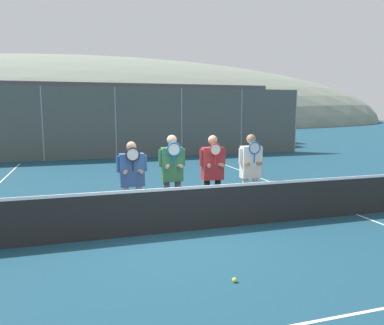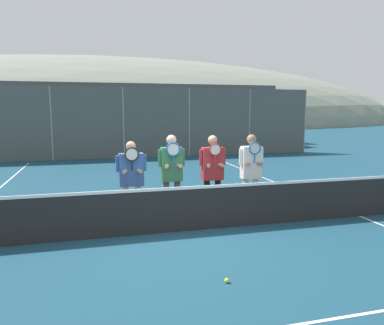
% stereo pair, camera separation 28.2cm
% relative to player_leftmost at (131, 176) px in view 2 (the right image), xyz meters
% --- Properties ---
extents(ground_plane, '(120.00, 120.00, 0.00)m').
position_rel_player_leftmost_xyz_m(ground_plane, '(0.74, -0.64, -1.04)').
color(ground_plane, navy).
extents(hill_distant, '(111.84, 62.14, 21.75)m').
position_rel_player_leftmost_xyz_m(hill_distant, '(0.74, 61.06, -1.04)').
color(hill_distant, gray).
rests_on(hill_distant, ground_plane).
extents(clubhouse_building, '(21.75, 5.50, 4.05)m').
position_rel_player_leftmost_xyz_m(clubhouse_building, '(0.96, 19.53, 1.00)').
color(clubhouse_building, beige).
rests_on(clubhouse_building, ground_plane).
extents(fence_back, '(20.08, 0.06, 3.46)m').
position_rel_player_leftmost_xyz_m(fence_back, '(0.74, 11.07, 0.69)').
color(fence_back, gray).
rests_on(fence_back, ground_plane).
extents(tennis_net, '(11.56, 0.09, 1.00)m').
position_rel_player_leftmost_xyz_m(tennis_net, '(0.74, -0.64, -0.58)').
color(tennis_net, gray).
rests_on(tennis_net, ground_plane).
extents(court_line_right_sideline, '(0.05, 16.00, 0.01)m').
position_rel_player_leftmost_xyz_m(court_line_right_sideline, '(5.04, 2.36, -1.04)').
color(court_line_right_sideline, white).
rests_on(court_line_right_sideline, ground_plane).
extents(player_leftmost, '(0.63, 0.34, 1.76)m').
position_rel_player_leftmost_xyz_m(player_leftmost, '(0.00, 0.00, 0.00)').
color(player_leftmost, white).
rests_on(player_leftmost, ground_plane).
extents(player_center_left, '(0.57, 0.34, 1.88)m').
position_rel_player_leftmost_xyz_m(player_center_left, '(0.84, -0.00, 0.06)').
color(player_center_left, '#56565B').
rests_on(player_center_left, ground_plane).
extents(player_center_right, '(0.59, 0.34, 1.85)m').
position_rel_player_leftmost_xyz_m(player_center_right, '(1.74, -0.02, 0.04)').
color(player_center_right, black).
rests_on(player_center_right, ground_plane).
extents(player_rightmost, '(0.57, 0.34, 1.86)m').
position_rel_player_leftmost_xyz_m(player_rightmost, '(2.61, -0.08, 0.05)').
color(player_rightmost, white).
rests_on(player_rightmost, ground_plane).
extents(car_far_left, '(4.73, 2.08, 1.81)m').
position_rel_player_leftmost_xyz_m(car_far_left, '(-5.38, 14.37, -0.12)').
color(car_far_left, slate).
rests_on(car_far_left, ground_plane).
extents(car_left_of_center, '(4.68, 2.01, 1.83)m').
position_rel_player_leftmost_xyz_m(car_left_of_center, '(-0.10, 14.56, -0.11)').
color(car_left_of_center, black).
rests_on(car_left_of_center, ground_plane).
extents(car_center, '(4.76, 2.00, 1.83)m').
position_rel_player_leftmost_xyz_m(car_center, '(5.19, 14.41, -0.11)').
color(car_center, '#B2B7BC').
rests_on(car_center, ground_plane).
extents(car_right_of_center, '(4.10, 1.99, 1.69)m').
position_rel_player_leftmost_xyz_m(car_right_of_center, '(10.19, 14.34, -0.17)').
color(car_right_of_center, maroon).
rests_on(car_right_of_center, ground_plane).
extents(tennis_ball_on_court, '(0.07, 0.07, 0.07)m').
position_rel_player_leftmost_xyz_m(tennis_ball_on_court, '(1.00, -2.97, -1.01)').
color(tennis_ball_on_court, '#CCDB33').
rests_on(tennis_ball_on_court, ground_plane).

